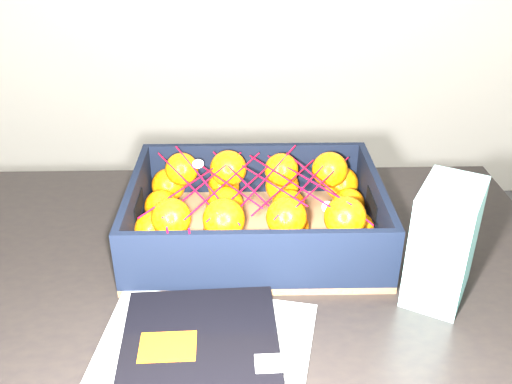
{
  "coord_description": "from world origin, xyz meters",
  "views": [
    {
      "loc": [
        0.26,
        -0.61,
        1.31
      ],
      "look_at": [
        0.28,
        0.2,
        0.86
      ],
      "focal_mm": 39.83,
      "sensor_mm": 36.0,
      "label": 1
    }
  ],
  "objects_px": {
    "produce_crate": "(256,222)",
    "magazine_stack": "(199,363)",
    "retail_carton": "(444,242)",
    "table": "(206,329)"
  },
  "relations": [
    {
      "from": "table",
      "to": "produce_crate",
      "type": "bearing_deg",
      "value": 55.5
    },
    {
      "from": "magazine_stack",
      "to": "produce_crate",
      "type": "bearing_deg",
      "value": 75.5
    },
    {
      "from": "table",
      "to": "produce_crate",
      "type": "distance_m",
      "value": 0.2
    },
    {
      "from": "magazine_stack",
      "to": "retail_carton",
      "type": "height_order",
      "value": "retail_carton"
    },
    {
      "from": "produce_crate",
      "to": "retail_carton",
      "type": "bearing_deg",
      "value": -29.43
    },
    {
      "from": "magazine_stack",
      "to": "retail_carton",
      "type": "relative_size",
      "value": 1.76
    },
    {
      "from": "retail_carton",
      "to": "produce_crate",
      "type": "bearing_deg",
      "value": 179.76
    },
    {
      "from": "table",
      "to": "retail_carton",
      "type": "height_order",
      "value": "retail_carton"
    },
    {
      "from": "table",
      "to": "magazine_stack",
      "type": "relative_size",
      "value": 3.74
    },
    {
      "from": "produce_crate",
      "to": "magazine_stack",
      "type": "bearing_deg",
      "value": -104.5
    }
  ]
}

